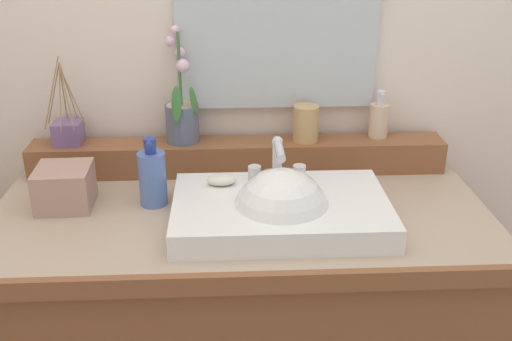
{
  "coord_description": "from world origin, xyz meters",
  "views": [
    {
      "loc": [
        -0.03,
        -1.29,
        1.53
      ],
      "look_at": [
        0.04,
        -0.02,
        0.97
      ],
      "focal_mm": 41.63,
      "sensor_mm": 36.0,
      "label": 1
    }
  ],
  "objects_px": {
    "tissue_box": "(65,187)",
    "tumbler_cup": "(306,124)",
    "sink_basin": "(281,213)",
    "soap_bar": "(221,180)",
    "potted_plant": "(182,114)",
    "soap_dispenser": "(379,119)",
    "reed_diffuser": "(68,131)",
    "lotion_bottle": "(152,177)"
  },
  "relations": [
    {
      "from": "reed_diffuser",
      "to": "tissue_box",
      "type": "relative_size",
      "value": 1.84
    },
    {
      "from": "reed_diffuser",
      "to": "sink_basin",
      "type": "bearing_deg",
      "value": -30.36
    },
    {
      "from": "tumbler_cup",
      "to": "lotion_bottle",
      "type": "relative_size",
      "value": 0.58
    },
    {
      "from": "lotion_bottle",
      "to": "sink_basin",
      "type": "bearing_deg",
      "value": -21.44
    },
    {
      "from": "potted_plant",
      "to": "tissue_box",
      "type": "xyz_separation_m",
      "value": [
        -0.28,
        -0.2,
        -0.11
      ]
    },
    {
      "from": "sink_basin",
      "to": "soap_bar",
      "type": "distance_m",
      "value": 0.17
    },
    {
      "from": "sink_basin",
      "to": "tissue_box",
      "type": "bearing_deg",
      "value": 167.05
    },
    {
      "from": "sink_basin",
      "to": "reed_diffuser",
      "type": "xyz_separation_m",
      "value": [
        -0.55,
        0.32,
        0.09
      ]
    },
    {
      "from": "soap_bar",
      "to": "lotion_bottle",
      "type": "relative_size",
      "value": 0.4
    },
    {
      "from": "potted_plant",
      "to": "soap_dispenser",
      "type": "distance_m",
      "value": 0.54
    },
    {
      "from": "reed_diffuser",
      "to": "tissue_box",
      "type": "height_order",
      "value": "reed_diffuser"
    },
    {
      "from": "tumbler_cup",
      "to": "potted_plant",
      "type": "bearing_deg",
      "value": 177.62
    },
    {
      "from": "tumbler_cup",
      "to": "reed_diffuser",
      "type": "distance_m",
      "value": 0.64
    },
    {
      "from": "tumbler_cup",
      "to": "reed_diffuser",
      "type": "relative_size",
      "value": 0.42
    },
    {
      "from": "tumbler_cup",
      "to": "tissue_box",
      "type": "height_order",
      "value": "tumbler_cup"
    },
    {
      "from": "soap_bar",
      "to": "tumbler_cup",
      "type": "height_order",
      "value": "tumbler_cup"
    },
    {
      "from": "sink_basin",
      "to": "soap_dispenser",
      "type": "xyz_separation_m",
      "value": [
        0.3,
        0.33,
        0.11
      ]
    },
    {
      "from": "tumbler_cup",
      "to": "lotion_bottle",
      "type": "xyz_separation_m",
      "value": [
        -0.4,
        -0.19,
        -0.06
      ]
    },
    {
      "from": "sink_basin",
      "to": "soap_bar",
      "type": "bearing_deg",
      "value": 144.87
    },
    {
      "from": "sink_basin",
      "to": "tumbler_cup",
      "type": "relative_size",
      "value": 4.98
    },
    {
      "from": "potted_plant",
      "to": "lotion_bottle",
      "type": "height_order",
      "value": "potted_plant"
    },
    {
      "from": "sink_basin",
      "to": "soap_bar",
      "type": "relative_size",
      "value": 7.09
    },
    {
      "from": "potted_plant",
      "to": "soap_dispenser",
      "type": "xyz_separation_m",
      "value": [
        0.54,
        0.01,
        -0.02
      ]
    },
    {
      "from": "potted_plant",
      "to": "lotion_bottle",
      "type": "relative_size",
      "value": 1.79
    },
    {
      "from": "potted_plant",
      "to": "reed_diffuser",
      "type": "distance_m",
      "value": 0.31
    },
    {
      "from": "sink_basin",
      "to": "soap_dispenser",
      "type": "relative_size",
      "value": 3.77
    },
    {
      "from": "reed_diffuser",
      "to": "lotion_bottle",
      "type": "bearing_deg",
      "value": -39.56
    },
    {
      "from": "tumbler_cup",
      "to": "tissue_box",
      "type": "distance_m",
      "value": 0.65
    },
    {
      "from": "potted_plant",
      "to": "tissue_box",
      "type": "relative_size",
      "value": 2.38
    },
    {
      "from": "sink_basin",
      "to": "tissue_box",
      "type": "relative_size",
      "value": 3.82
    },
    {
      "from": "soap_dispenser",
      "to": "tissue_box",
      "type": "bearing_deg",
      "value": -165.4
    },
    {
      "from": "sink_basin",
      "to": "potted_plant",
      "type": "bearing_deg",
      "value": 126.68
    },
    {
      "from": "potted_plant",
      "to": "reed_diffuser",
      "type": "relative_size",
      "value": 1.29
    },
    {
      "from": "soap_dispenser",
      "to": "reed_diffuser",
      "type": "bearing_deg",
      "value": -179.27
    },
    {
      "from": "soap_bar",
      "to": "potted_plant",
      "type": "xyz_separation_m",
      "value": [
        -0.1,
        0.23,
        0.09
      ]
    },
    {
      "from": "soap_bar",
      "to": "potted_plant",
      "type": "bearing_deg",
      "value": 114.69
    },
    {
      "from": "potted_plant",
      "to": "reed_diffuser",
      "type": "height_order",
      "value": "potted_plant"
    },
    {
      "from": "sink_basin",
      "to": "lotion_bottle",
      "type": "xyz_separation_m",
      "value": [
        -0.3,
        0.12,
        0.04
      ]
    },
    {
      "from": "tumbler_cup",
      "to": "soap_bar",
      "type": "bearing_deg",
      "value": -137.06
    },
    {
      "from": "soap_bar",
      "to": "tissue_box",
      "type": "distance_m",
      "value": 0.38
    },
    {
      "from": "tissue_box",
      "to": "tumbler_cup",
      "type": "bearing_deg",
      "value": 17.34
    },
    {
      "from": "soap_bar",
      "to": "reed_diffuser",
      "type": "bearing_deg",
      "value": 151.34
    }
  ]
}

